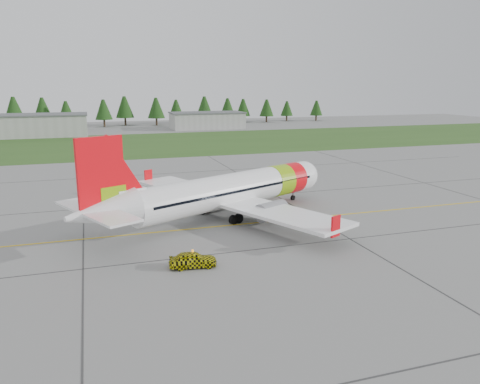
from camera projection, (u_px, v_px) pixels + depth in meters
name	position (u px, v px, depth m)	size (l,w,h in m)	color
ground	(254.00, 250.00, 43.02)	(320.00, 320.00, 0.00)	gray
aircraft	(227.00, 191.00, 53.14)	(32.28, 30.63, 10.36)	white
follow_me_car	(192.00, 245.00, 38.48)	(1.59, 1.35, 3.95)	#F3EE0D
grass_strip	(146.00, 144.00, 119.02)	(320.00, 50.00, 0.03)	#30561E
taxi_guideline	(229.00, 225.00, 50.43)	(120.00, 0.25, 0.02)	gold
hangar_west	(29.00, 126.00, 135.28)	(32.00, 14.00, 6.00)	#A8A8A3
hangar_east	(207.00, 121.00, 159.30)	(24.00, 12.00, 5.20)	#A8A8A3
treeline	(127.00, 112.00, 169.79)	(160.00, 8.00, 10.00)	#1C3F14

